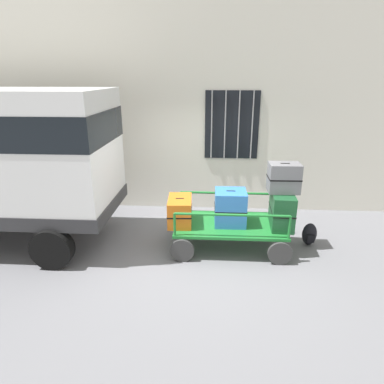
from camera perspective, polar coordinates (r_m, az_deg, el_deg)
name	(u,v)px	position (r m, az deg, el deg)	size (l,w,h in m)	color
ground_plane	(201,252)	(6.24, 1.46, -10.15)	(40.00, 40.00, 0.00)	slate
building_wall	(206,102)	(7.81, 2.31, 15.10)	(12.00, 0.38, 5.00)	silver
luggage_cart	(229,228)	(6.31, 6.38, -6.02)	(2.08, 1.27, 0.47)	#1E722D
cart_railing	(230,206)	(6.14, 6.53, -2.40)	(1.96, 1.14, 0.42)	#1E722D
suitcase_left_bottom	(180,211)	(6.17, -2.06, -3.20)	(0.47, 0.74, 0.48)	orange
suitcase_midleft_bottom	(230,207)	(6.15, 6.51, -2.62)	(0.57, 0.55, 0.64)	#3372C6
suitcase_center_bottom	(282,210)	(6.24, 15.00, -2.91)	(0.43, 0.78, 0.63)	#194C28
suitcase_center_middle	(284,178)	(6.12, 15.33, 2.36)	(0.56, 0.40, 0.52)	slate
backpack	(309,234)	(6.76, 19.31, -6.80)	(0.27, 0.22, 0.44)	black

